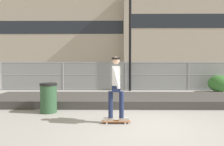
{
  "coord_description": "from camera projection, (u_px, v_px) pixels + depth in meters",
  "views": [
    {
      "loc": [
        -0.78,
        -5.2,
        1.67
      ],
      "look_at": [
        -0.86,
        3.68,
        1.3
      ],
      "focal_mm": 31.77,
      "sensor_mm": 36.0,
      "label": 1
    }
  ],
  "objects": [
    {
      "name": "ground_plane",
      "position": [
        143.0,
        128.0,
        5.26
      ],
      "size": [
        120.0,
        120.0,
        0.0
      ],
      "primitive_type": "plane",
      "color": "gray"
    },
    {
      "name": "gravel_berm",
      "position": [
        132.0,
        99.0,
        8.63
      ],
      "size": [
        12.23,
        2.69,
        0.31
      ],
      "primitive_type": "cube",
      "color": "#3D3A38",
      "rests_on": "ground_plane"
    },
    {
      "name": "skateboard",
      "position": [
        116.0,
        121.0,
        5.64
      ],
      "size": [
        0.8,
        0.21,
        0.07
      ],
      "color": "#9E5B33",
      "rests_on": "ground_plane"
    },
    {
      "name": "skater",
      "position": [
        116.0,
        84.0,
        5.6
      ],
      "size": [
        0.72,
        0.58,
        1.82
      ],
      "color": "#B2ADA8",
      "rests_on": "skateboard"
    },
    {
      "name": "chain_fence",
      "position": [
        126.0,
        76.0,
        13.02
      ],
      "size": [
        16.57,
        0.06,
        1.85
      ],
      "color": "gray",
      "rests_on": "ground_plane"
    },
    {
      "name": "street_lamp",
      "position": [
        130.0,
        19.0,
        12.56
      ],
      "size": [
        0.44,
        0.44,
        7.39
      ],
      "color": "black",
      "rests_on": "ground_plane"
    },
    {
      "name": "parked_car_near",
      "position": [
        77.0,
        76.0,
        15.32
      ],
      "size": [
        4.51,
        2.17,
        1.66
      ],
      "color": "#B7BABF",
      "rests_on": "ground_plane"
    },
    {
      "name": "library_building",
      "position": [
        71.0,
        40.0,
        43.42
      ],
      "size": [
        29.63,
        10.81,
        14.28
      ],
      "color": "#9E9384",
      "rests_on": "ground_plane"
    },
    {
      "name": "office_block",
      "position": [
        186.0,
        36.0,
        40.6
      ],
      "size": [
        25.86,
        11.3,
        15.18
      ],
      "color": "#9E9384",
      "rests_on": "ground_plane"
    },
    {
      "name": "shrub_left",
      "position": [
        219.0,
        84.0,
        12.14
      ],
      "size": [
        1.34,
        1.1,
        1.04
      ],
      "color": "#336B2D",
      "rests_on": "ground_plane"
    },
    {
      "name": "trash_bin",
      "position": [
        49.0,
        98.0,
        6.9
      ],
      "size": [
        0.59,
        0.59,
        1.03
      ],
      "color": "#2D5133",
      "rests_on": "ground_plane"
    }
  ]
}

